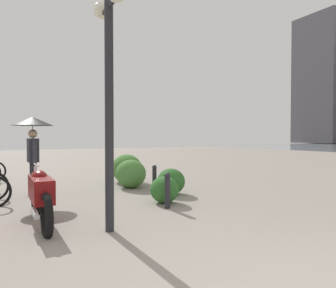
{
  "coord_description": "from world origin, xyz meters",
  "views": [
    {
      "loc": [
        -1.5,
        2.62,
        1.53
      ],
      "look_at": [
        8.92,
        -3.34,
        1.23
      ],
      "focal_mm": 31.94,
      "sensor_mm": 36.0,
      "label": 1
    }
  ],
  "objects_px": {
    "bollard_near": "(167,190)",
    "bollard_mid": "(154,177)",
    "motorcycle": "(40,195)",
    "pedestrian": "(33,134)",
    "lamppost": "(109,73)"
  },
  "relations": [
    {
      "from": "pedestrian",
      "to": "bollard_near",
      "type": "height_order",
      "value": "pedestrian"
    },
    {
      "from": "bollard_near",
      "to": "bollard_mid",
      "type": "height_order",
      "value": "bollard_near"
    },
    {
      "from": "lamppost",
      "to": "motorcycle",
      "type": "xyz_separation_m",
      "value": [
        1.01,
        0.92,
        -2.05
      ]
    },
    {
      "from": "lamppost",
      "to": "bollard_near",
      "type": "distance_m",
      "value": 2.81
    },
    {
      "from": "motorcycle",
      "to": "lamppost",
      "type": "bearing_deg",
      "value": -137.82
    },
    {
      "from": "pedestrian",
      "to": "bollard_mid",
      "type": "bearing_deg",
      "value": -105.98
    },
    {
      "from": "lamppost",
      "to": "bollard_mid",
      "type": "relative_size",
      "value": 5.19
    },
    {
      "from": "lamppost",
      "to": "bollard_mid",
      "type": "bearing_deg",
      "value": -38.68
    },
    {
      "from": "bollard_near",
      "to": "bollard_mid",
      "type": "distance_m",
      "value": 2.05
    },
    {
      "from": "motorcycle",
      "to": "bollard_mid",
      "type": "bearing_deg",
      "value": -60.36
    },
    {
      "from": "lamppost",
      "to": "pedestrian",
      "type": "height_order",
      "value": "lamppost"
    },
    {
      "from": "lamppost",
      "to": "motorcycle",
      "type": "height_order",
      "value": "lamppost"
    },
    {
      "from": "pedestrian",
      "to": "bollard_near",
      "type": "distance_m",
      "value": 3.85
    },
    {
      "from": "bollard_near",
      "to": "bollard_mid",
      "type": "xyz_separation_m",
      "value": [
        1.93,
        -0.68,
        -0.01
      ]
    },
    {
      "from": "bollard_mid",
      "to": "bollard_near",
      "type": "bearing_deg",
      "value": 160.53
    }
  ]
}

